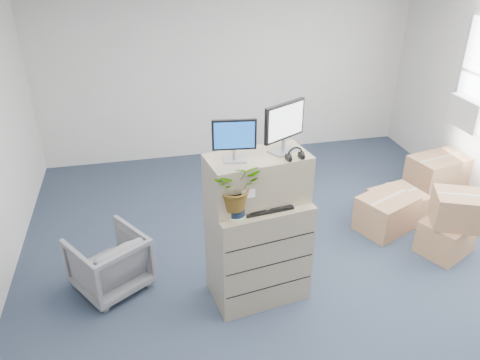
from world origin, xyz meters
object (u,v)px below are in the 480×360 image
object	(u,v)px
filing_cabinet_lower	(258,250)
potted_plant	(236,191)
keyboard	(267,207)
water_bottle	(260,187)
monitor_right	(285,125)
monitor_left	(234,138)
office_chair	(109,260)

from	to	relation	value
filing_cabinet_lower	potted_plant	bearing A→B (deg)	-156.08
keyboard	water_bottle	bearing A→B (deg)	88.28
filing_cabinet_lower	water_bottle	world-z (taller)	water_bottle
filing_cabinet_lower	water_bottle	bearing A→B (deg)	59.93
water_bottle	potted_plant	xyz separation A→B (m)	(-0.29, -0.23, 0.11)
monitor_right	monitor_left	bearing A→B (deg)	160.84
keyboard	potted_plant	distance (m)	0.39
keyboard	potted_plant	world-z (taller)	potted_plant
potted_plant	office_chair	xyz separation A→B (m)	(-1.22, 0.60, -1.00)
monitor_right	office_chair	size ratio (longest dim) A/B	0.68
potted_plant	water_bottle	bearing A→B (deg)	38.88
filing_cabinet_lower	monitor_right	distance (m)	1.30
filing_cabinet_lower	monitor_right	bearing A→B (deg)	11.13
keyboard	office_chair	distance (m)	1.79
filing_cabinet_lower	monitor_left	xyz separation A→B (m)	(-0.24, 0.00, 1.23)
filing_cabinet_lower	potted_plant	xyz separation A→B (m)	(-0.26, -0.17, 0.80)
monitor_right	keyboard	xyz separation A→B (m)	(-0.20, -0.20, -0.72)
monitor_left	office_chair	bearing A→B (deg)	167.99
monitor_right	potted_plant	size ratio (longest dim) A/B	0.99
filing_cabinet_lower	keyboard	xyz separation A→B (m)	(0.04, -0.11, 0.56)
office_chair	filing_cabinet_lower	bearing A→B (deg)	130.89
filing_cabinet_lower	keyboard	world-z (taller)	keyboard
keyboard	water_bottle	size ratio (longest dim) A/B	1.70
keyboard	water_bottle	xyz separation A→B (m)	(-0.02, 0.18, 0.13)
water_bottle	filing_cabinet_lower	bearing A→B (deg)	-111.33
monitor_right	potted_plant	xyz separation A→B (m)	(-0.51, -0.26, -0.48)
filing_cabinet_lower	monitor_left	bearing A→B (deg)	170.08
filing_cabinet_lower	keyboard	size ratio (longest dim) A/B	2.33
filing_cabinet_lower	keyboard	distance (m)	0.57
office_chair	water_bottle	bearing A→B (deg)	133.39
office_chair	potted_plant	bearing A→B (deg)	120.91
water_bottle	monitor_left	bearing A→B (deg)	-167.36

